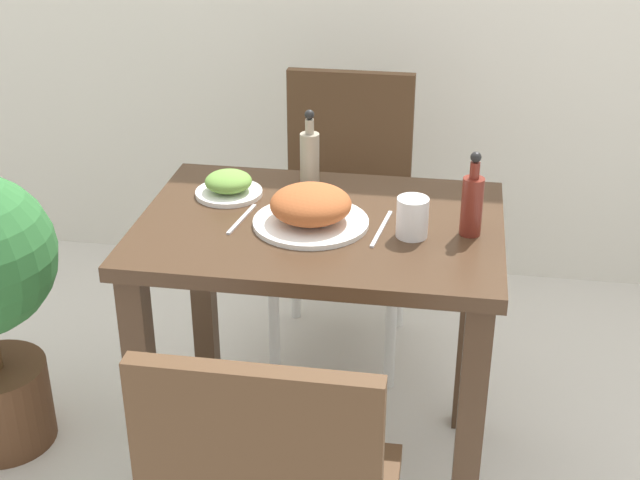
% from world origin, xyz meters
% --- Properties ---
extents(ground_plane, '(16.00, 16.00, 0.00)m').
position_xyz_m(ground_plane, '(0.00, 0.00, 0.00)').
color(ground_plane, beige).
extents(dining_table, '(0.86, 0.61, 0.75)m').
position_xyz_m(dining_table, '(0.00, 0.00, 0.60)').
color(dining_table, '#3D2819').
rests_on(dining_table, ground_plane).
extents(chair_far, '(0.42, 0.42, 0.89)m').
position_xyz_m(chair_far, '(-0.03, 0.67, 0.50)').
color(chair_far, '#4C331E').
rests_on(chair_far, ground_plane).
extents(food_plate, '(0.27, 0.27, 0.09)m').
position_xyz_m(food_plate, '(-0.02, -0.02, 0.79)').
color(food_plate, white).
rests_on(food_plate, dining_table).
extents(side_plate, '(0.17, 0.17, 0.06)m').
position_xyz_m(side_plate, '(-0.25, 0.12, 0.77)').
color(side_plate, white).
rests_on(side_plate, dining_table).
extents(drink_cup, '(0.07, 0.07, 0.09)m').
position_xyz_m(drink_cup, '(0.22, -0.05, 0.79)').
color(drink_cup, white).
rests_on(drink_cup, dining_table).
extents(sauce_bottle, '(0.05, 0.05, 0.20)m').
position_xyz_m(sauce_bottle, '(0.35, -0.01, 0.82)').
color(sauce_bottle, maroon).
rests_on(sauce_bottle, dining_table).
extents(condiment_bottle, '(0.05, 0.05, 0.20)m').
position_xyz_m(condiment_bottle, '(-0.06, 0.22, 0.82)').
color(condiment_bottle, gray).
rests_on(condiment_bottle, dining_table).
extents(fork_utensil, '(0.03, 0.17, 0.00)m').
position_xyz_m(fork_utensil, '(-0.18, -0.02, 0.75)').
color(fork_utensil, silver).
rests_on(fork_utensil, dining_table).
extents(spoon_utensil, '(0.03, 0.19, 0.00)m').
position_xyz_m(spoon_utensil, '(0.15, -0.02, 0.75)').
color(spoon_utensil, silver).
rests_on(spoon_utensil, dining_table).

